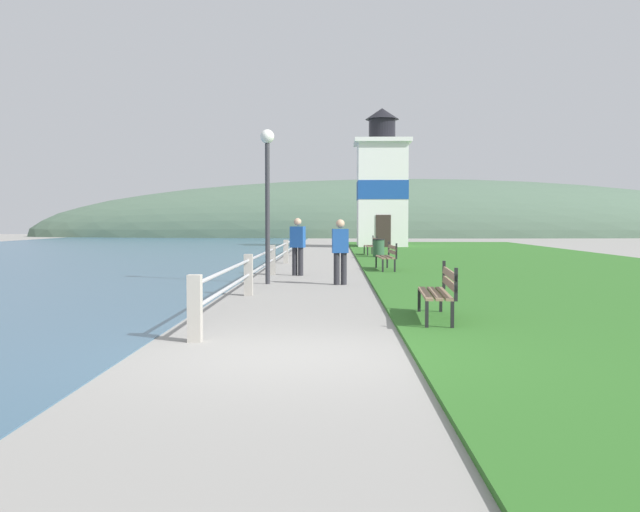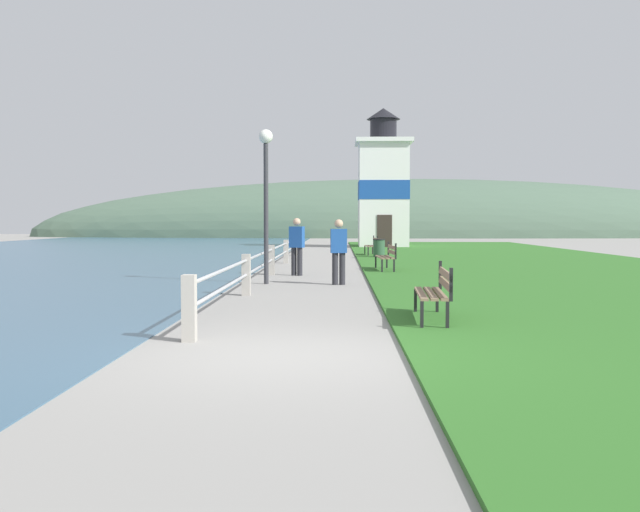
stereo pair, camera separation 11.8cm
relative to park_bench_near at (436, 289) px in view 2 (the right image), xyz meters
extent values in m
plane|color=gray|center=(-2.20, -2.85, -0.54)|extent=(160.00, 160.00, 0.00)
cube|color=#2D6623|center=(5.25, 15.22, -0.51)|extent=(12.00, 54.22, 0.06)
cube|color=#A8A399|center=(-3.55, -1.85, -0.09)|extent=(0.18, 0.18, 0.90)
cube|color=#A8A399|center=(-3.55, 4.09, -0.09)|extent=(0.18, 0.18, 0.90)
cube|color=#A8A399|center=(-3.55, 10.04, -0.09)|extent=(0.18, 0.18, 0.90)
cube|color=#A8A399|center=(-3.55, 15.98, -0.09)|extent=(0.18, 0.18, 0.90)
cube|color=#A8A399|center=(-3.55, 21.93, -0.09)|extent=(0.18, 0.18, 0.90)
cube|color=#A8A399|center=(-3.55, 27.87, -0.09)|extent=(0.18, 0.18, 0.90)
cylinder|color=#B2B2B7|center=(-3.55, 13.01, 0.23)|extent=(0.06, 29.72, 0.06)
cylinder|color=#B2B2B7|center=(-3.55, 13.01, -0.09)|extent=(0.06, 29.72, 0.06)
cube|color=#846B51|center=(-0.24, 0.01, -0.07)|extent=(0.22, 1.90, 0.04)
cube|color=#846B51|center=(-0.09, 0.01, -0.07)|extent=(0.22, 1.90, 0.04)
cube|color=#846B51|center=(0.06, 0.00, -0.07)|extent=(0.22, 1.90, 0.04)
cube|color=#846B51|center=(0.14, -0.01, 0.25)|extent=(0.16, 1.90, 0.11)
cube|color=#846B51|center=(0.14, -0.01, 0.09)|extent=(0.16, 1.90, 0.11)
cube|color=black|center=(-0.33, -0.91, -0.31)|extent=(0.05, 0.05, 0.45)
cube|color=black|center=(-0.22, 0.94, -0.31)|extent=(0.05, 0.05, 0.45)
cube|color=black|center=(0.04, -0.93, -0.31)|extent=(0.05, 0.05, 0.45)
cube|color=black|center=(0.15, 0.92, -0.31)|extent=(0.05, 0.05, 0.45)
cube|color=black|center=(0.09, -0.93, 0.16)|extent=(0.05, 0.05, 0.49)
cube|color=black|center=(0.20, 0.91, 0.16)|extent=(0.05, 0.05, 0.49)
cube|color=#846B51|center=(-0.21, 11.48, -0.07)|extent=(0.21, 1.94, 0.04)
cube|color=#846B51|center=(-0.06, 11.48, -0.07)|extent=(0.21, 1.94, 0.04)
cube|color=#846B51|center=(0.08, 11.49, -0.07)|extent=(0.21, 1.94, 0.04)
cube|color=#846B51|center=(0.17, 11.50, 0.25)|extent=(0.15, 1.94, 0.11)
cube|color=#846B51|center=(0.17, 11.50, 0.09)|extent=(0.15, 1.94, 0.11)
cube|color=black|center=(-0.20, 10.53, -0.31)|extent=(0.05, 0.05, 0.45)
cube|color=black|center=(-0.29, 12.42, -0.31)|extent=(0.05, 0.05, 0.45)
cube|color=black|center=(0.17, 10.55, -0.31)|extent=(0.05, 0.05, 0.45)
cube|color=black|center=(0.07, 12.44, -0.31)|extent=(0.05, 0.05, 0.45)
cube|color=black|center=(0.22, 10.55, 0.16)|extent=(0.05, 0.05, 0.49)
cube|color=black|center=(0.12, 12.44, 0.16)|extent=(0.05, 0.05, 0.49)
cube|color=#846B51|center=(-0.20, 21.65, -0.07)|extent=(0.21, 1.63, 0.04)
cube|color=#846B51|center=(-0.05, 21.66, -0.07)|extent=(0.21, 1.63, 0.04)
cube|color=#846B51|center=(0.10, 21.67, -0.07)|extent=(0.21, 1.63, 0.04)
cube|color=#846B51|center=(0.18, 21.67, 0.25)|extent=(0.15, 1.63, 0.11)
cube|color=#846B51|center=(0.18, 21.67, 0.09)|extent=(0.15, 1.63, 0.11)
cube|color=black|center=(-0.19, 20.86, -0.31)|extent=(0.05, 0.05, 0.45)
cube|color=black|center=(-0.28, 22.44, -0.31)|extent=(0.05, 0.05, 0.45)
cube|color=black|center=(0.18, 20.88, -0.31)|extent=(0.05, 0.05, 0.45)
cube|color=black|center=(0.09, 22.46, -0.31)|extent=(0.05, 0.05, 0.45)
cube|color=black|center=(0.23, 20.89, 0.16)|extent=(0.05, 0.05, 0.49)
cube|color=black|center=(0.14, 22.46, 0.16)|extent=(0.05, 0.05, 0.49)
cube|color=white|center=(1.25, 33.10, 2.65)|extent=(3.00, 3.00, 6.39)
cube|color=#194799|center=(1.25, 33.10, 2.97)|extent=(3.04, 3.04, 1.15)
cube|color=white|center=(1.25, 33.10, 5.97)|extent=(3.45, 3.45, 0.25)
cylinder|color=black|center=(1.25, 33.10, 6.73)|extent=(1.65, 1.65, 1.26)
cone|color=black|center=(1.25, 33.10, 7.71)|extent=(2.06, 2.06, 0.69)
cube|color=#332823|center=(1.25, 31.58, 0.46)|extent=(0.90, 0.06, 2.00)
cylinder|color=#28282D|center=(-1.63, 6.76, -0.13)|extent=(0.15, 0.15, 0.81)
cylinder|color=#28282D|center=(-1.45, 6.78, -0.13)|extent=(0.15, 0.15, 0.81)
cube|color=#1E4C99|center=(-1.54, 6.77, 0.58)|extent=(0.42, 0.25, 0.61)
sphere|color=tan|center=(-1.54, 6.77, 1.01)|extent=(0.22, 0.22, 0.22)
cylinder|color=#28282D|center=(-2.87, 9.84, -0.12)|extent=(0.16, 0.16, 0.84)
cylinder|color=#28282D|center=(-2.69, 9.78, -0.12)|extent=(0.16, 0.16, 0.84)
cube|color=#1E4C99|center=(-2.78, 9.81, 0.61)|extent=(0.47, 0.35, 0.63)
sphere|color=tan|center=(-2.78, 9.81, 1.06)|extent=(0.23, 0.23, 0.23)
cylinder|color=#2D5138|center=(0.24, 19.75, -0.14)|extent=(0.50, 0.50, 0.80)
cylinder|color=black|center=(0.24, 19.75, 0.28)|extent=(0.54, 0.54, 0.04)
cylinder|color=#333338|center=(-3.40, 6.95, 1.26)|extent=(0.12, 0.12, 3.60)
sphere|color=white|center=(-3.40, 6.95, 3.24)|extent=(0.36, 0.36, 0.36)
ellipsoid|color=#4C6651|center=(5.80, 63.30, -0.54)|extent=(80.00, 16.00, 12.00)
camera|label=1|loc=(-1.68, -11.31, 1.08)|focal=40.00mm
camera|label=2|loc=(-1.56, -11.30, 1.08)|focal=40.00mm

